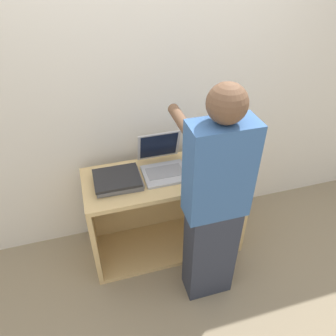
{
  "coord_description": "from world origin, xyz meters",
  "views": [
    {
      "loc": [
        -0.52,
        -1.62,
        2.33
      ],
      "look_at": [
        0.0,
        0.18,
        0.91
      ],
      "focal_mm": 35.0,
      "sensor_mm": 36.0,
      "label": 1
    }
  ],
  "objects_px": {
    "laptop_stack_right": "(210,161)",
    "laptop_stack_left": "(118,180)",
    "laptop_open": "(163,164)",
    "person": "(214,206)"
  },
  "relations": [
    {
      "from": "laptop_stack_right",
      "to": "laptop_open",
      "type": "bearing_deg",
      "value": 170.53
    },
    {
      "from": "laptop_stack_right",
      "to": "laptop_stack_left",
      "type": "bearing_deg",
      "value": -179.92
    },
    {
      "from": "laptop_stack_right",
      "to": "person",
      "type": "distance_m",
      "value": 0.51
    },
    {
      "from": "laptop_open",
      "to": "laptop_stack_left",
      "type": "bearing_deg",
      "value": -170.23
    },
    {
      "from": "laptop_open",
      "to": "laptop_stack_right",
      "type": "distance_m",
      "value": 0.37
    },
    {
      "from": "laptop_stack_right",
      "to": "person",
      "type": "height_order",
      "value": "person"
    },
    {
      "from": "laptop_stack_left",
      "to": "person",
      "type": "height_order",
      "value": "person"
    },
    {
      "from": "laptop_stack_left",
      "to": "person",
      "type": "bearing_deg",
      "value": -41.03
    },
    {
      "from": "laptop_open",
      "to": "person",
      "type": "height_order",
      "value": "person"
    },
    {
      "from": "person",
      "to": "laptop_stack_left",
      "type": "bearing_deg",
      "value": 138.97
    }
  ]
}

